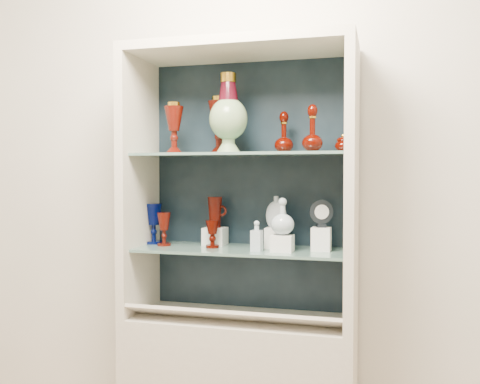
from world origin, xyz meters
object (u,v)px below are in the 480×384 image
(pedestal_lamp_right, at_px, (219,125))
(ruby_pitcher, at_px, (215,212))
(ruby_goblet_tall, at_px, (164,229))
(ruby_goblet_small, at_px, (212,234))
(enamel_urn, at_px, (228,113))
(ruby_decanter_a, at_px, (312,125))
(lidded_bowl, at_px, (343,143))
(cobalt_goblet, at_px, (154,223))
(flat_flask, at_px, (276,211))
(cameo_medallion, at_px, (321,213))
(ruby_decanter_b, at_px, (284,131))
(clear_square_bottle, at_px, (257,236))
(pedestal_lamp_left, at_px, (174,128))
(clear_round_decanter, at_px, (282,217))

(pedestal_lamp_right, bearing_deg, ruby_pitcher, 163.52)
(ruby_goblet_tall, xyz_separation_m, ruby_goblet_small, (0.24, -0.01, -0.02))
(enamel_urn, distance_m, ruby_goblet_small, 0.54)
(ruby_decanter_a, xyz_separation_m, lidded_bowl, (0.12, 0.08, -0.07))
(cobalt_goblet, bearing_deg, flat_flask, 0.34)
(enamel_urn, height_order, cameo_medallion, enamel_urn)
(flat_flask, height_order, cameo_medallion, flat_flask)
(ruby_decanter_b, height_order, lidded_bowl, ruby_decanter_b)
(lidded_bowl, relative_size, clear_square_bottle, 0.62)
(enamel_urn, height_order, ruby_pitcher, enamel_urn)
(pedestal_lamp_left, height_order, clear_round_decanter, pedestal_lamp_left)
(enamel_urn, height_order, ruby_decanter_b, enamel_urn)
(ruby_decanter_b, height_order, clear_square_bottle, ruby_decanter_b)
(pedestal_lamp_left, distance_m, ruby_decanter_a, 0.62)
(pedestal_lamp_right, height_order, cobalt_goblet, pedestal_lamp_right)
(cobalt_goblet, height_order, flat_flask, flat_flask)
(cobalt_goblet, relative_size, flat_flask, 1.31)
(pedestal_lamp_left, relative_size, enamel_urn, 0.66)
(pedestal_lamp_left, bearing_deg, cobalt_goblet, 148.69)
(cobalt_goblet, bearing_deg, ruby_decanter_a, -7.45)
(lidded_bowl, relative_size, ruby_pitcher, 0.56)
(ruby_pitcher, relative_size, clear_round_decanter, 0.95)
(ruby_decanter_a, xyz_separation_m, ruby_goblet_tall, (-0.68, 0.04, -0.45))
(pedestal_lamp_right, height_order, enamel_urn, enamel_urn)
(enamel_urn, distance_m, clear_square_bottle, 0.54)
(ruby_goblet_tall, bearing_deg, flat_flask, 6.59)
(ruby_goblet_tall, bearing_deg, cameo_medallion, 2.11)
(pedestal_lamp_right, xyz_separation_m, flat_flask, (0.27, -0.02, -0.39))
(clear_square_bottle, relative_size, flat_flask, 0.89)
(ruby_decanter_b, bearing_deg, clear_square_bottle, -127.18)
(pedestal_lamp_right, distance_m, enamel_urn, 0.14)
(pedestal_lamp_right, xyz_separation_m, ruby_goblet_tall, (-0.24, -0.08, -0.47))
(pedestal_lamp_right, distance_m, clear_round_decanter, 0.53)
(ruby_decanter_b, distance_m, ruby_goblet_tall, 0.70)
(ruby_goblet_small, bearing_deg, cobalt_goblet, 168.35)
(ruby_goblet_small, distance_m, clear_round_decanter, 0.33)
(pedestal_lamp_left, height_order, lidded_bowl, pedestal_lamp_left)
(pedestal_lamp_right, height_order, ruby_goblet_small, pedestal_lamp_right)
(cobalt_goblet, bearing_deg, ruby_goblet_small, -11.65)
(ruby_decanter_a, height_order, clear_square_bottle, ruby_decanter_a)
(ruby_decanter_b, bearing_deg, ruby_pitcher, 176.58)
(ruby_decanter_b, xyz_separation_m, lidded_bowl, (0.26, -0.04, -0.06))
(lidded_bowl, height_order, clear_round_decanter, lidded_bowl)
(ruby_pitcher, xyz_separation_m, flat_flask, (0.29, -0.03, 0.01))
(pedestal_lamp_right, height_order, lidded_bowl, pedestal_lamp_right)
(ruby_pitcher, bearing_deg, flat_flask, 0.61)
(ruby_goblet_small, bearing_deg, pedestal_lamp_right, 88.41)
(clear_square_bottle, distance_m, flat_flask, 0.16)
(pedestal_lamp_left, height_order, cameo_medallion, pedestal_lamp_left)
(ruby_decanter_a, height_order, lidded_bowl, ruby_decanter_a)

